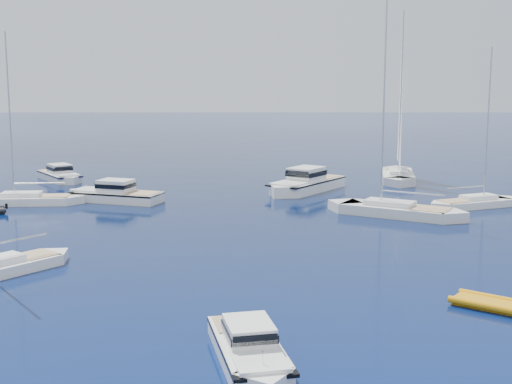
# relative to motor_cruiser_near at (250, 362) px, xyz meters

# --- Properties ---
(ground) EXTENTS (400.00, 400.00, 0.00)m
(ground) POSITION_rel_motor_cruiser_near_xyz_m (5.15, 4.31, 0.00)
(ground) COLOR navy
(ground) RESTS_ON ground
(motor_cruiser_near) EXTENTS (4.01, 8.29, 2.09)m
(motor_cruiser_near) POSITION_rel_motor_cruiser_near_xyz_m (0.00, 0.00, 0.00)
(motor_cruiser_near) COLOR silver
(motor_cruiser_near) RESTS_ON ground
(motor_cruiser_centre) EXTENTS (10.38, 6.08, 2.61)m
(motor_cruiser_centre) POSITION_rel_motor_cruiser_near_xyz_m (-12.69, 36.67, 0.00)
(motor_cruiser_centre) COLOR white
(motor_cruiser_centre) RESTS_ON ground
(motor_cruiser_distant) EXTENTS (9.72, 11.67, 3.08)m
(motor_cruiser_distant) POSITION_rel_motor_cruiser_near_xyz_m (5.41, 42.42, 0.00)
(motor_cruiser_distant) COLOR white
(motor_cruiser_distant) RESTS_ON ground
(motor_cruiser_horizon) EXTENTS (7.30, 8.93, 2.35)m
(motor_cruiser_horizon) POSITION_rel_motor_cruiser_near_xyz_m (-21.26, 49.85, 0.00)
(motor_cruiser_horizon) COLOR silver
(motor_cruiser_horizon) RESTS_ON ground
(sailboat_fore) EXTENTS (7.99, 9.02, 14.10)m
(sailboat_fore) POSITION_rel_motor_cruiser_near_xyz_m (-14.50, 12.85, 0.00)
(sailboat_fore) COLOR white
(sailboat_fore) RESTS_ON ground
(sailboat_mid_r) EXTENTS (12.57, 9.15, 18.55)m
(sailboat_mid_r) POSITION_rel_motor_cruiser_near_xyz_m (11.95, 29.84, 0.00)
(sailboat_mid_r) COLOR silver
(sailboat_mid_r) RESTS_ON ground
(sailboat_mid_l) EXTENTS (10.96, 3.54, 15.87)m
(sailboat_mid_l) POSITION_rel_motor_cruiser_near_xyz_m (-20.32, 35.32, 0.00)
(sailboat_mid_l) COLOR white
(sailboat_mid_l) RESTS_ON ground
(sailboat_centre) EXTENTS (10.08, 6.09, 14.47)m
(sailboat_centre) POSITION_rel_motor_cruiser_near_xyz_m (19.80, 33.77, 0.00)
(sailboat_centre) COLOR white
(sailboat_centre) RESTS_ON ground
(sailboat_sails_r) EXTENTS (5.48, 13.35, 19.07)m
(sailboat_sails_r) POSITION_rel_motor_cruiser_near_xyz_m (16.40, 50.24, 0.00)
(sailboat_sails_r) COLOR silver
(sailboat_sails_r) RESTS_ON ground
(tender_yellow) EXTENTS (4.58, 4.23, 0.95)m
(tender_yellow) POSITION_rel_motor_cruiser_near_xyz_m (12.00, 6.48, 0.00)
(tender_yellow) COLOR orange
(tender_yellow) RESTS_ON ground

